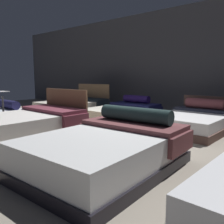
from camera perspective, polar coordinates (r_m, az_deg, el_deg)
ground_plane at (r=5.18m, az=2.36°, el=-5.53°), size 18.00×18.00×0.02m
showroom_back_wall at (r=8.21m, az=18.36°, el=11.56°), size 18.00×0.06×3.50m
bed_1 at (r=4.87m, az=-19.84°, el=-3.43°), size 1.56×2.09×0.97m
bed_2 at (r=3.23m, az=-1.21°, el=-9.04°), size 1.64×2.18×0.78m
bed_4 at (r=8.34m, az=-9.14°, el=1.32°), size 1.71×2.12×0.97m
bed_5 at (r=6.87m, az=2.53°, el=-0.21°), size 1.57×2.14×0.68m
bed_6 at (r=5.89m, az=19.10°, el=-1.98°), size 1.56×2.09×0.74m
price_sign at (r=5.82m, az=-24.47°, el=-1.09°), size 0.28×0.24×0.93m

